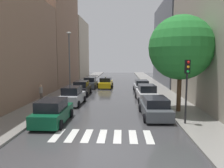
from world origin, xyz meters
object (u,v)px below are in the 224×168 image
street_tree_right (181,48)px  parked_car_right_third (142,86)px  parked_car_left_fourth (90,83)px  pedestrian_foreground (41,92)px  parked_car_left_second (73,96)px  parked_car_right_nearest (155,108)px  taxi_midroad (106,83)px  lamp_post_left (69,59)px  parked_car_left_nearest (53,112)px  traffic_light_right_corner (187,78)px  parked_car_left_third (82,88)px  parked_car_right_second (146,93)px

street_tree_right → parked_car_right_third: bearing=100.4°
parked_car_left_fourth → pedestrian_foreground: (-3.55, -10.89, 0.24)m
parked_car_left_second → parked_car_right_nearest: bearing=-117.2°
parked_car_left_fourth → taxi_midroad: taxi_midroad is taller
parked_car_left_second → lamp_post_left: bearing=18.2°
parked_car_left_nearest → taxi_midroad: 18.69m
street_tree_right → traffic_light_right_corner: street_tree_right is taller
parked_car_left_second → parked_car_left_third: (-0.16, 5.57, -0.01)m
parked_car_left_nearest → parked_car_left_third: bearing=0.7°
parked_car_left_nearest → parked_car_right_third: parked_car_left_nearest is taller
parked_car_left_fourth → street_tree_right: (9.71, -14.72, 4.62)m
pedestrian_foreground → traffic_light_right_corner: traffic_light_right_corner is taller
parked_car_right_third → pedestrian_foreground: (-11.19, -7.44, 0.27)m
parked_car_left_fourth → taxi_midroad: bearing=-78.0°
parked_car_left_second → taxi_midroad: 12.60m
parked_car_left_third → parked_car_left_fourth: 6.34m
parked_car_left_nearest → parked_car_right_second: (7.49, 8.29, 0.03)m
parked_car_right_third → traffic_light_right_corner: (1.64, -14.74, 2.52)m
parked_car_right_nearest → street_tree_right: 5.32m
parked_car_left_second → parked_car_left_third: bearing=3.7°
parked_car_right_nearest → parked_car_left_nearest: bearing=103.4°
parked_car_left_nearest → street_tree_right: (9.61, 3.35, 4.61)m
lamp_post_left → parked_car_left_third: bearing=-18.4°
parked_car_right_nearest → parked_car_right_third: bearing=-1.9°
parked_car_right_nearest → pedestrian_foreground: (-11.09, 5.21, 0.29)m
taxi_midroad → lamp_post_left: bearing=148.0°
parked_car_right_third → street_tree_right: size_ratio=0.55×
parked_car_left_second → parked_car_right_third: parked_car_left_second is taller
parked_car_right_second → parked_car_left_second: bearing=103.4°
parked_car_right_third → taxi_midroad: size_ratio=0.93×
parked_car_left_third → parked_car_right_third: parked_car_left_third is taller
parked_car_left_fourth → taxi_midroad: 2.44m
lamp_post_left → parked_car_right_second: bearing=-23.2°
parked_car_left_third → parked_car_left_fourth: bearing=-1.1°
pedestrian_foreground → lamp_post_left: (1.82, 5.08, 3.52)m
parked_car_right_nearest → parked_car_right_third: size_ratio=1.11×
parked_car_right_nearest → parked_car_right_third: 12.66m
street_tree_right → pedestrian_foreground: bearing=163.9°
parked_car_left_fourth → pedestrian_foreground: pedestrian_foreground is taller
traffic_light_right_corner → lamp_post_left: size_ratio=0.56×
parked_car_right_second → traffic_light_right_corner: traffic_light_right_corner is taller
taxi_midroad → traffic_light_right_corner: (6.88, -18.66, 2.52)m
parked_car_left_third → parked_car_right_third: (7.75, 2.90, -0.06)m
parked_car_right_third → taxi_midroad: (-5.24, 3.92, -0.00)m
parked_car_right_third → street_tree_right: bearing=-170.5°
parked_car_right_second → taxi_midroad: taxi_midroad is taller
parked_car_right_nearest → taxi_midroad: bearing=15.8°
parked_car_right_nearest → lamp_post_left: lamp_post_left is taller
parked_car_right_second → pedestrian_foreground: bearing=93.4°
parked_car_right_second → parked_car_left_nearest: bearing=135.6°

